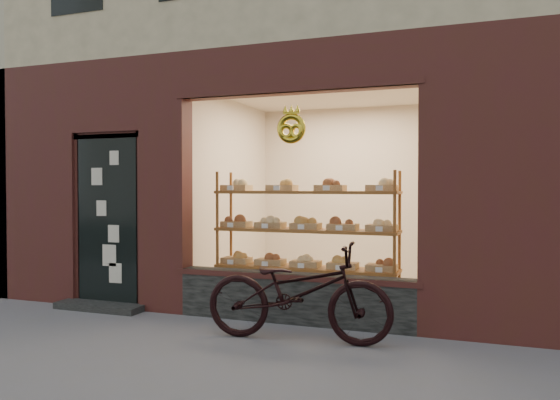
% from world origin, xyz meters
% --- Properties ---
extents(ground, '(90.00, 90.00, 0.00)m').
position_xyz_m(ground, '(0.00, 0.00, 0.00)').
color(ground, '#585860').
extents(display_shelf, '(2.20, 0.45, 1.70)m').
position_xyz_m(display_shelf, '(0.45, 2.55, 0.86)').
color(display_shelf, brown).
rests_on(display_shelf, ground).
extents(bicycle, '(1.90, 0.80, 0.97)m').
position_xyz_m(bicycle, '(0.72, 1.44, 0.49)').
color(bicycle, black).
rests_on(bicycle, ground).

